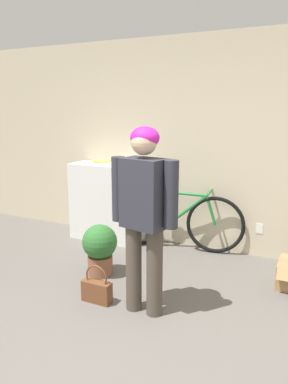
% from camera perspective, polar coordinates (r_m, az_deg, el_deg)
% --- Properties ---
extents(ground_plane, '(14.00, 14.00, 0.00)m').
position_cam_1_polar(ground_plane, '(2.75, -6.78, -26.82)').
color(ground_plane, '#605B56').
extents(wall_back, '(8.00, 0.07, 2.60)m').
position_cam_1_polar(wall_back, '(4.61, 11.24, 6.89)').
color(wall_back, beige).
rests_on(wall_back, ground_plane).
extents(side_shelf, '(0.95, 0.44, 1.02)m').
position_cam_1_polar(side_shelf, '(5.06, -5.67, -1.48)').
color(side_shelf, white).
rests_on(side_shelf, ground_plane).
extents(person, '(0.60, 0.30, 1.60)m').
position_cam_1_polar(person, '(3.09, 0.01, -2.09)').
color(person, '#4C4238').
rests_on(person, ground_plane).
extents(bicycle, '(1.67, 0.46, 0.78)m').
position_cam_1_polar(bicycle, '(4.71, 4.91, -4.24)').
color(bicycle, black).
rests_on(bicycle, ground_plane).
extents(banana, '(0.31, 0.09, 0.04)m').
position_cam_1_polar(banana, '(5.07, -6.61, 4.65)').
color(banana, '#EAD64C').
rests_on(banana, side_shelf).
extents(handbag, '(0.28, 0.10, 0.36)m').
position_cam_1_polar(handbag, '(3.57, -7.22, -14.58)').
color(handbag, brown).
rests_on(handbag, ground_plane).
extents(potted_plant, '(0.37, 0.37, 0.55)m').
position_cam_1_polar(potted_plant, '(4.02, -6.74, -8.33)').
color(potted_plant, brown).
rests_on(potted_plant, ground_plane).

